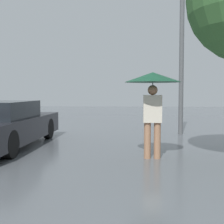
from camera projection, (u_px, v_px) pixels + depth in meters
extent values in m
cylinder|color=#9E7051|center=(147.00, 140.00, 6.47)|extent=(0.14, 0.14, 0.75)
cylinder|color=#9E7051|center=(157.00, 141.00, 6.46)|extent=(0.14, 0.14, 0.75)
cube|color=beige|center=(153.00, 109.00, 6.42)|extent=(0.38, 0.22, 0.57)
sphere|color=#9E7051|center=(153.00, 90.00, 6.40)|extent=(0.20, 0.20, 0.20)
cylinder|color=#515456|center=(153.00, 97.00, 6.41)|extent=(0.02, 0.02, 0.60)
cone|color=#14472D|center=(153.00, 77.00, 6.38)|extent=(1.16, 1.16, 0.20)
cube|color=black|center=(4.00, 129.00, 7.94)|extent=(1.67, 4.59, 0.57)
cylinder|color=black|center=(0.00, 128.00, 9.42)|extent=(0.18, 0.59, 0.59)
cylinder|color=black|center=(48.00, 128.00, 9.30)|extent=(0.18, 0.59, 0.59)
cylinder|color=black|center=(10.00, 144.00, 6.47)|extent=(0.18, 0.59, 0.59)
cylinder|color=#515456|center=(181.00, 67.00, 10.10)|extent=(0.15, 0.15, 4.40)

